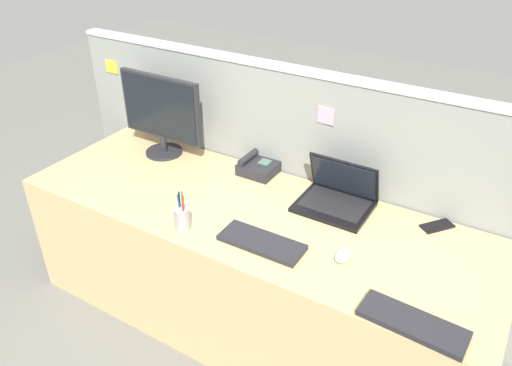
% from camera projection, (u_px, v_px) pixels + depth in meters
% --- Properties ---
extents(ground_plane, '(10.00, 10.00, 0.00)m').
position_uv_depth(ground_plane, '(251.00, 317.00, 2.71)').
color(ground_plane, slate).
extents(desk, '(2.30, 0.77, 0.70)m').
position_uv_depth(desk, '(251.00, 267.00, 2.53)').
color(desk, tan).
rests_on(desk, ground_plane).
extents(cubicle_divider, '(2.77, 0.07, 1.27)m').
position_uv_depth(cubicle_divider, '(292.00, 182.00, 2.69)').
color(cubicle_divider, gray).
rests_on(cubicle_divider, ground_plane).
extents(desktop_monitor, '(0.51, 0.21, 0.45)m').
position_uv_depth(desktop_monitor, '(161.00, 112.00, 2.71)').
color(desktop_monitor, '#232328').
rests_on(desktop_monitor, desk).
extents(laptop, '(0.34, 0.28, 0.22)m').
position_uv_depth(laptop, '(337.00, 195.00, 2.36)').
color(laptop, black).
rests_on(laptop, desk).
extents(desk_phone, '(0.19, 0.18, 0.09)m').
position_uv_depth(desk_phone, '(258.00, 167.00, 2.63)').
color(desk_phone, '#232328').
rests_on(desk_phone, desk).
extents(keyboard_main, '(0.37, 0.15, 0.02)m').
position_uv_depth(keyboard_main, '(262.00, 242.00, 2.11)').
color(keyboard_main, '#232328').
rests_on(keyboard_main, desk).
extents(keyboard_spare, '(0.38, 0.15, 0.02)m').
position_uv_depth(keyboard_spare, '(413.00, 323.00, 1.73)').
color(keyboard_spare, '#232328').
rests_on(keyboard_spare, desk).
extents(computer_mouse_right_hand, '(0.06, 0.10, 0.03)m').
position_uv_depth(computer_mouse_right_hand, '(343.00, 255.00, 2.03)').
color(computer_mouse_right_hand, silver).
rests_on(computer_mouse_right_hand, desk).
extents(pen_cup, '(0.07, 0.07, 0.19)m').
position_uv_depth(pen_cup, '(182.00, 218.00, 2.19)').
color(pen_cup, '#99999E').
rests_on(pen_cup, desk).
extents(cell_phone_black_slab, '(0.14, 0.16, 0.01)m').
position_uv_depth(cell_phone_black_slab, '(437.00, 226.00, 2.22)').
color(cell_phone_black_slab, black).
rests_on(cell_phone_black_slab, desk).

